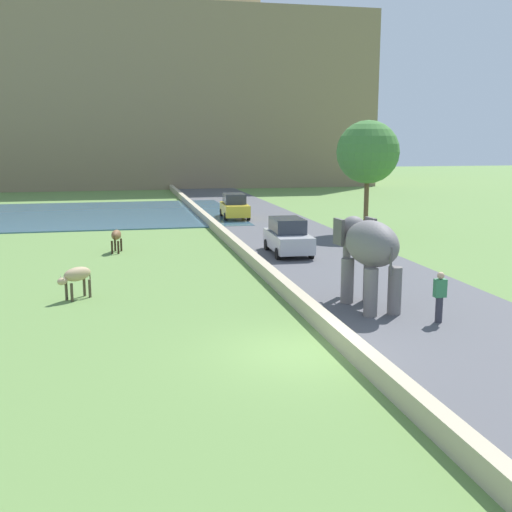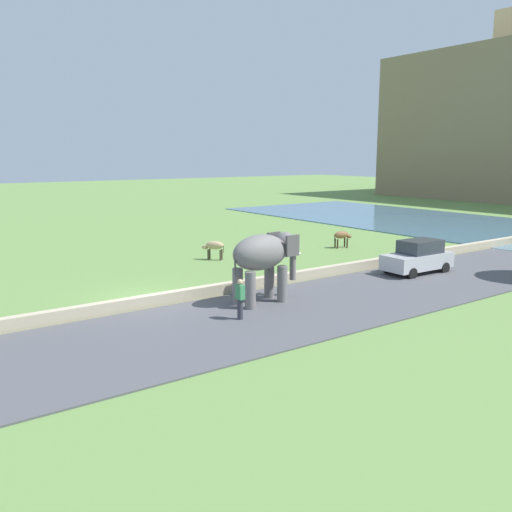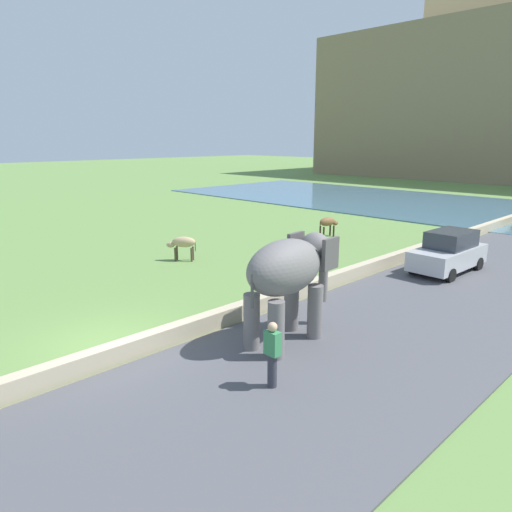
# 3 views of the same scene
# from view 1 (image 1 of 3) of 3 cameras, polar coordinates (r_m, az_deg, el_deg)

# --- Properties ---
(ground_plane) EXTENTS (220.00, 220.00, 0.00)m
(ground_plane) POSITION_cam_1_polar(r_m,az_deg,el_deg) (16.89, 4.09, -8.72)
(ground_plane) COLOR #608442
(road_surface) EXTENTS (7.00, 120.00, 0.06)m
(road_surface) POSITION_cam_1_polar(r_m,az_deg,el_deg) (36.97, 2.82, 1.91)
(road_surface) COLOR #4C4C51
(road_surface) RESTS_ON ground
(barrier_wall) EXTENTS (0.40, 110.00, 0.54)m
(barrier_wall) POSITION_cam_1_polar(r_m,az_deg,el_deg) (34.19, -2.47, 1.62)
(barrier_wall) COLOR tan
(barrier_wall) RESTS_ON ground
(hill_distant) EXTENTS (64.00, 28.00, 20.63)m
(hill_distant) POSITION_cam_1_polar(r_m,az_deg,el_deg) (85.87, -13.62, 13.41)
(hill_distant) COLOR #897556
(hill_distant) RESTS_ON ground
(elephant) EXTENTS (1.59, 3.51, 2.99)m
(elephant) POSITION_cam_1_polar(r_m,az_deg,el_deg) (20.98, 10.19, 0.69)
(elephant) COLOR slate
(elephant) RESTS_ON ground
(person_beside_elephant) EXTENTS (0.36, 0.22, 1.63)m
(person_beside_elephant) POSITION_cam_1_polar(r_m,az_deg,el_deg) (19.89, 16.39, -3.55)
(person_beside_elephant) COLOR #33333D
(person_beside_elephant) RESTS_ON ground
(car_silver) EXTENTS (1.89, 4.05, 1.80)m
(car_silver) POSITION_cam_1_polar(r_m,az_deg,el_deg) (30.68, 2.93, 1.77)
(car_silver) COLOR #B7B7BC
(car_silver) RESTS_ON ground
(car_yellow) EXTENTS (1.95, 4.08, 1.80)m
(car_yellow) POSITION_cam_1_polar(r_m,az_deg,el_deg) (44.79, -1.97, 4.54)
(car_yellow) COLOR gold
(car_yellow) RESTS_ON ground
(cow_tan) EXTENTS (1.27, 1.15, 1.15)m
(cow_tan) POSITION_cam_1_polar(r_m,az_deg,el_deg) (22.96, -16.06, -1.77)
(cow_tan) COLOR tan
(cow_tan) RESTS_ON ground
(cow_brown) EXTENTS (0.64, 1.42, 1.15)m
(cow_brown) POSITION_cam_1_polar(r_m,az_deg,el_deg) (32.08, -12.59, 1.80)
(cow_brown) COLOR brown
(cow_brown) RESTS_ON ground
(tree_near) EXTENTS (3.72, 3.72, 6.72)m
(tree_near) POSITION_cam_1_polar(r_m,az_deg,el_deg) (38.02, 10.15, 9.29)
(tree_near) COLOR brown
(tree_near) RESTS_ON ground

